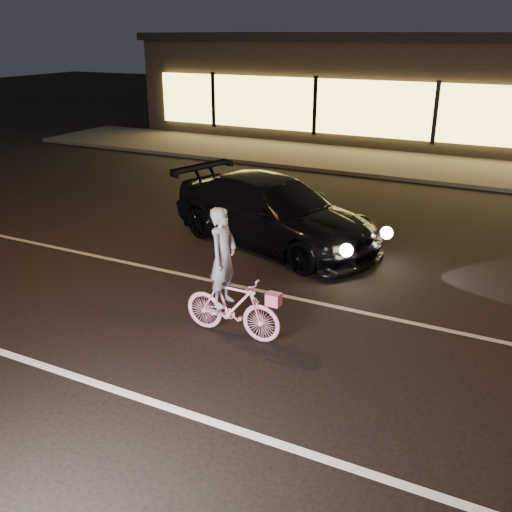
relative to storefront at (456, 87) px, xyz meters
The scene contains 7 objects.
ground 19.09m from the storefront, 90.00° to the right, with size 90.00×90.00×0.00m, color black.
lane_stripe_near 20.58m from the storefront, 90.00° to the right, with size 60.00×0.12×0.01m, color silver.
lane_stripe_far 17.10m from the storefront, 90.00° to the right, with size 60.00×0.10×0.01m, color gray.
sidewalk 6.32m from the storefront, 90.00° to the right, with size 30.00×4.00×0.12m, color #383533.
storefront is the anchor object (origin of this frame).
cyclist 18.60m from the storefront, 90.81° to the right, with size 1.57×0.54×1.98m.
sedan 14.80m from the storefront, 95.21° to the right, with size 5.28×3.40×1.42m.
Camera 1 is at (3.47, -6.18, 4.27)m, focal length 40.00 mm.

